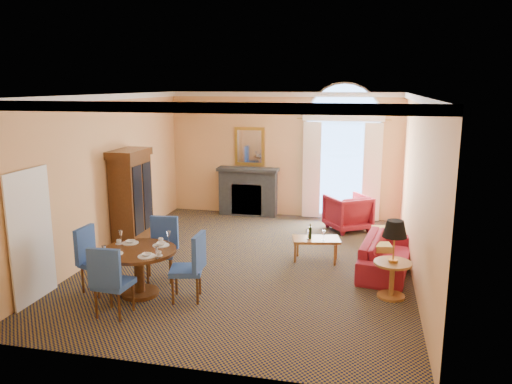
% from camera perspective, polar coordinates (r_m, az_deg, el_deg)
% --- Properties ---
extents(ground, '(7.50, 7.50, 0.00)m').
position_cam_1_polar(ground, '(9.77, -0.65, -8.09)').
color(ground, black).
rests_on(ground, ground).
extents(room_envelope, '(6.04, 7.52, 3.45)m').
position_cam_1_polar(room_envelope, '(9.85, 0.07, 7.10)').
color(room_envelope, '#F7B976').
rests_on(room_envelope, ground).
extents(armoire, '(0.59, 1.05, 2.06)m').
position_cam_1_polar(armoire, '(10.88, -14.07, -0.86)').
color(armoire, '#3F220E').
rests_on(armoire, ground).
extents(dining_table, '(1.23, 1.23, 0.97)m').
position_cam_1_polar(dining_table, '(8.39, -13.25, -7.73)').
color(dining_table, '#3F220E').
rests_on(dining_table, ground).
extents(dining_chair_north, '(0.63, 0.63, 1.11)m').
position_cam_1_polar(dining_chair_north, '(9.00, -10.72, -5.85)').
color(dining_chair_north, '#254893').
rests_on(dining_chair_north, ground).
extents(dining_chair_south, '(0.53, 0.54, 1.11)m').
position_cam_1_polar(dining_chair_south, '(7.68, -16.42, -9.36)').
color(dining_chair_south, '#254893').
rests_on(dining_chair_south, ground).
extents(dining_chair_east, '(0.59, 0.59, 1.11)m').
position_cam_1_polar(dining_chair_east, '(8.02, -7.29, -8.01)').
color(dining_chair_east, '#254893').
rests_on(dining_chair_east, ground).
extents(dining_chair_west, '(0.63, 0.63, 1.11)m').
position_cam_1_polar(dining_chair_west, '(8.71, -18.21, -6.88)').
color(dining_chair_west, '#254893').
rests_on(dining_chair_west, ground).
extents(sofa, '(1.10, 2.15, 0.60)m').
position_cam_1_polar(sofa, '(9.63, 14.67, -6.90)').
color(sofa, maroon).
rests_on(sofa, ground).
extents(armchair, '(1.26, 1.27, 0.84)m').
position_cam_1_polar(armchair, '(12.00, 10.44, -2.31)').
color(armchair, maroon).
rests_on(armchair, ground).
extents(coffee_table, '(0.99, 0.68, 0.77)m').
position_cam_1_polar(coffee_table, '(9.80, 6.85, -5.48)').
color(coffee_table, '#A76B32').
rests_on(coffee_table, ground).
extents(side_table, '(0.60, 0.60, 1.27)m').
position_cam_1_polar(side_table, '(8.29, 15.46, -6.32)').
color(side_table, '#A76B32').
rests_on(side_table, ground).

